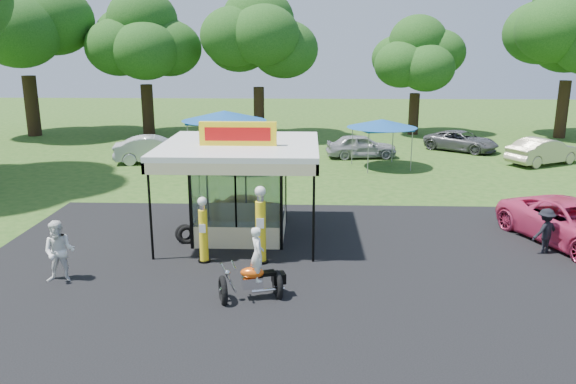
% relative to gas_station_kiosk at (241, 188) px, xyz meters
% --- Properties ---
extents(ground, '(120.00, 120.00, 0.00)m').
position_rel_gas_station_kiosk_xyz_m(ground, '(2.00, -4.99, -1.78)').
color(ground, '#254A17').
rests_on(ground, ground).
extents(asphalt_apron, '(20.00, 14.00, 0.04)m').
position_rel_gas_station_kiosk_xyz_m(asphalt_apron, '(2.00, -2.99, -1.76)').
color(asphalt_apron, black).
rests_on(asphalt_apron, ground).
extents(gas_station_kiosk, '(5.40, 5.40, 4.18)m').
position_rel_gas_station_kiosk_xyz_m(gas_station_kiosk, '(0.00, 0.00, 0.00)').
color(gas_station_kiosk, white).
rests_on(gas_station_kiosk, ground).
extents(gas_pump_left, '(0.40, 0.40, 2.15)m').
position_rel_gas_station_kiosk_xyz_m(gas_pump_left, '(-0.88, -2.68, -0.75)').
color(gas_pump_left, black).
rests_on(gas_pump_left, ground).
extents(gas_pump_right, '(0.47, 0.47, 2.51)m').
position_rel_gas_station_kiosk_xyz_m(gas_pump_right, '(0.92, -2.67, -0.58)').
color(gas_pump_right, black).
rests_on(gas_pump_right, ground).
extents(motorcycle, '(1.87, 1.28, 2.11)m').
position_rel_gas_station_kiosk_xyz_m(motorcycle, '(0.98, -5.24, -0.96)').
color(motorcycle, black).
rests_on(motorcycle, ground).
extents(spare_tires, '(0.82, 0.57, 0.68)m').
position_rel_gas_station_kiosk_xyz_m(spare_tires, '(-1.84, -0.90, -1.45)').
color(spare_tires, black).
rests_on(spare_tires, ground).
extents(kiosk_car, '(2.82, 1.13, 0.96)m').
position_rel_gas_station_kiosk_xyz_m(kiosk_car, '(-0.00, 2.21, -1.30)').
color(kiosk_car, yellow).
rests_on(kiosk_car, ground).
extents(pink_sedan, '(4.24, 6.01, 1.52)m').
position_rel_gas_station_kiosk_xyz_m(pink_sedan, '(11.44, -0.56, -1.02)').
color(pink_sedan, '#DB3B6D').
rests_on(pink_sedan, ground).
extents(spectator_west, '(0.97, 0.79, 1.84)m').
position_rel_gas_station_kiosk_xyz_m(spectator_west, '(-4.74, -4.30, -0.86)').
color(spectator_west, white).
rests_on(spectator_west, ground).
extents(spectator_east_a, '(1.14, 0.97, 1.53)m').
position_rel_gas_station_kiosk_xyz_m(spectator_east_a, '(10.15, -1.42, -1.02)').
color(spectator_east_a, black).
rests_on(spectator_east_a, ground).
extents(bg_car_a, '(4.98, 2.64, 1.56)m').
position_rel_gas_station_kiosk_xyz_m(bg_car_a, '(-6.59, 12.93, -1.00)').
color(bg_car_a, silver).
rests_on(bg_car_a, ground).
extents(bg_car_b, '(4.92, 3.60, 1.32)m').
position_rel_gas_station_kiosk_xyz_m(bg_car_b, '(-0.64, 16.27, -1.12)').
color(bg_car_b, '#AA0D38').
rests_on(bg_car_b, ground).
extents(bg_car_c, '(4.41, 2.18, 1.45)m').
position_rel_gas_station_kiosk_xyz_m(bg_car_c, '(5.60, 14.85, -1.06)').
color(bg_car_c, '#A2A1A6').
rests_on(bg_car_c, ground).
extents(bg_car_d, '(5.02, 4.54, 1.30)m').
position_rel_gas_station_kiosk_xyz_m(bg_car_d, '(12.33, 17.43, -1.13)').
color(bg_car_d, '#515153').
rests_on(bg_car_d, ground).
extents(bg_car_e, '(4.83, 3.63, 1.52)m').
position_rel_gas_station_kiosk_xyz_m(bg_car_e, '(15.97, 13.29, -1.02)').
color(bg_car_e, '#BAB18E').
rests_on(bg_car_e, ground).
extents(tent_west, '(4.64, 4.64, 3.25)m').
position_rel_gas_station_kiosk_xyz_m(tent_west, '(-2.24, 11.31, 1.15)').
color(tent_west, gray).
rests_on(tent_west, ground).
extents(tent_east, '(3.90, 3.90, 2.73)m').
position_rel_gas_station_kiosk_xyz_m(tent_east, '(6.44, 12.03, 0.68)').
color(tent_east, gray).
rests_on(tent_east, ground).
extents(oak_far_a, '(10.65, 10.65, 12.63)m').
position_rel_gas_station_kiosk_xyz_m(oak_far_a, '(-18.61, 22.83, 6.25)').
color(oak_far_a, black).
rests_on(oak_far_a, ground).
extents(oak_far_b, '(8.85, 8.85, 10.55)m').
position_rel_gas_station_kiosk_xyz_m(oak_far_b, '(-10.06, 23.88, 4.95)').
color(oak_far_b, black).
rests_on(oak_far_b, ground).
extents(oak_far_c, '(8.91, 8.91, 10.50)m').
position_rel_gas_station_kiosk_xyz_m(oak_far_c, '(-1.35, 22.84, 4.88)').
color(oak_far_c, black).
rests_on(oak_far_c, ground).
extents(oak_far_d, '(7.34, 7.34, 8.74)m').
position_rel_gas_station_kiosk_xyz_m(oak_far_d, '(10.47, 24.57, 3.79)').
color(oak_far_d, black).
rests_on(oak_far_d, ground).
extents(oak_far_e, '(9.82, 9.82, 11.69)m').
position_rel_gas_station_kiosk_xyz_m(oak_far_e, '(21.14, 23.29, 5.68)').
color(oak_far_e, black).
rests_on(oak_far_e, ground).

